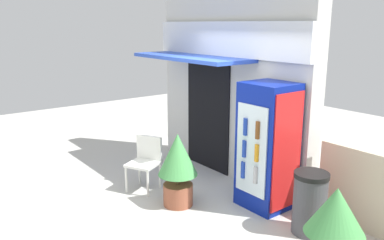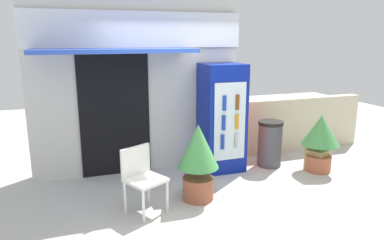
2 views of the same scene
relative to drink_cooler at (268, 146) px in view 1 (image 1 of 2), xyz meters
name	(u,v)px [view 1 (image 1 of 2)]	position (x,y,z in m)	size (l,w,h in m)	color
ground	(178,209)	(-0.68, -1.09, -0.91)	(16.00, 16.00, 0.00)	beige
storefront_building	(229,82)	(-1.35, 0.49, 0.73)	(3.47, 1.14, 3.20)	silver
drink_cooler	(268,146)	(0.00, 0.00, 0.00)	(0.70, 0.70, 1.82)	navy
plastic_chair	(146,159)	(-1.60, -1.06, -0.41)	(0.60, 0.60, 0.85)	white
potted_plant_near_shop	(178,164)	(-0.80, -1.00, -0.27)	(0.57, 0.57, 1.09)	#995138
potted_plant_curbside	(335,221)	(1.52, -0.65, -0.30)	(0.63, 0.63, 0.97)	#AD5B3D
trash_bin	(310,203)	(0.86, -0.15, -0.50)	(0.44, 0.44, 0.81)	#47474C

